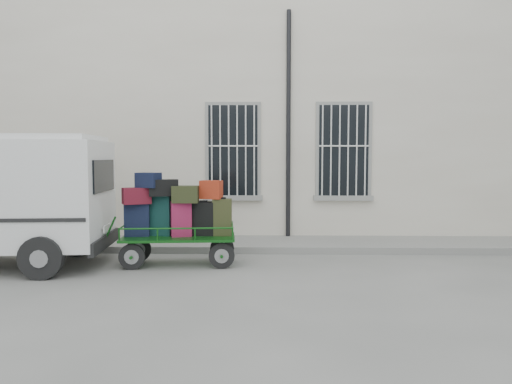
% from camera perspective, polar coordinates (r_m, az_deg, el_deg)
% --- Properties ---
extents(ground, '(80.00, 80.00, 0.00)m').
position_cam_1_polar(ground, '(9.50, -1.36, -8.70)').
color(ground, slate).
rests_on(ground, ground).
extents(building, '(24.00, 5.15, 6.00)m').
position_cam_1_polar(building, '(14.79, -0.43, 7.54)').
color(building, beige).
rests_on(building, ground).
extents(sidewalk, '(24.00, 1.70, 0.15)m').
position_cam_1_polar(sidewalk, '(11.64, -0.88, -5.96)').
color(sidewalk, gray).
rests_on(sidewalk, ground).
extents(luggage_cart, '(2.57, 1.14, 1.79)m').
position_cam_1_polar(luggage_cart, '(9.76, -9.06, -2.85)').
color(luggage_cart, black).
rests_on(luggage_cart, ground).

